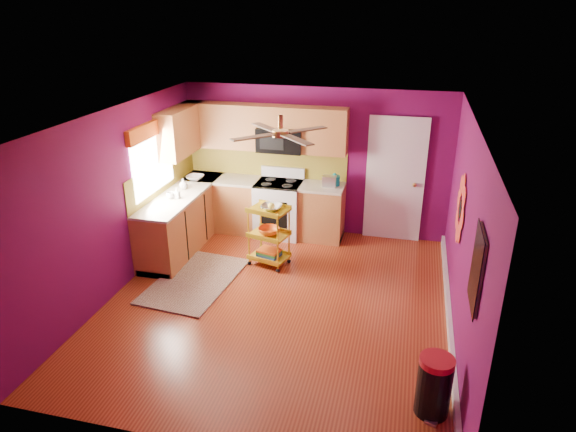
# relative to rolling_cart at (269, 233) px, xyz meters

# --- Properties ---
(ground) EXTENTS (5.00, 5.00, 0.00)m
(ground) POSITION_rel_rolling_cart_xyz_m (0.41, -1.05, -0.53)
(ground) COLOR maroon
(ground) RESTS_ON ground
(room_envelope) EXTENTS (4.54, 5.04, 2.52)m
(room_envelope) POSITION_rel_rolling_cart_xyz_m (0.43, -1.05, 1.11)
(room_envelope) COLOR #610B47
(room_envelope) RESTS_ON ground
(lower_cabinets) EXTENTS (2.81, 2.31, 0.94)m
(lower_cabinets) POSITION_rel_rolling_cart_xyz_m (-0.94, 0.77, -0.09)
(lower_cabinets) COLOR brown
(lower_cabinets) RESTS_ON ground
(electric_range) EXTENTS (0.76, 0.66, 1.13)m
(electric_range) POSITION_rel_rolling_cart_xyz_m (-0.14, 1.13, -0.04)
(electric_range) COLOR white
(electric_range) RESTS_ON ground
(upper_cabinetry) EXTENTS (2.80, 2.30, 1.26)m
(upper_cabinetry) POSITION_rel_rolling_cart_xyz_m (-0.84, 1.12, 1.27)
(upper_cabinetry) COLOR brown
(upper_cabinetry) RESTS_ON ground
(left_window) EXTENTS (0.08, 1.35, 1.08)m
(left_window) POSITION_rel_rolling_cart_xyz_m (-1.81, 0.00, 1.21)
(left_window) COLOR white
(left_window) RESTS_ON ground
(panel_door) EXTENTS (0.95, 0.11, 2.15)m
(panel_door) POSITION_rel_rolling_cart_xyz_m (1.76, 1.42, 0.50)
(panel_door) COLOR white
(panel_door) RESTS_ON ground
(right_wall_art) EXTENTS (0.04, 2.74, 1.04)m
(right_wall_art) POSITION_rel_rolling_cart_xyz_m (2.63, -1.39, 0.92)
(right_wall_art) COLOR black
(right_wall_art) RESTS_ON ground
(ceiling_fan) EXTENTS (1.01, 1.01, 0.26)m
(ceiling_fan) POSITION_rel_rolling_cart_xyz_m (0.41, -0.85, 1.76)
(ceiling_fan) COLOR #BF8C3F
(ceiling_fan) RESTS_ON ground
(shag_rug) EXTENTS (1.18, 1.77, 0.02)m
(shag_rug) POSITION_rel_rolling_cart_xyz_m (-0.91, -0.77, -0.51)
(shag_rug) COLOR #321710
(shag_rug) RESTS_ON ground
(rolling_cart) EXTENTS (0.65, 0.54, 1.03)m
(rolling_cart) POSITION_rel_rolling_cart_xyz_m (0.00, 0.00, 0.00)
(rolling_cart) COLOR gold
(rolling_cart) RESTS_ON ground
(trash_can) EXTENTS (0.43, 0.43, 0.64)m
(trash_can) POSITION_rel_rolling_cart_xyz_m (2.39, -2.61, -0.21)
(trash_can) COLOR black
(trash_can) RESTS_ON ground
(teal_kettle) EXTENTS (0.18, 0.18, 0.21)m
(teal_kettle) POSITION_rel_rolling_cart_xyz_m (0.78, 1.23, 0.50)
(teal_kettle) COLOR teal
(teal_kettle) RESTS_ON lower_cabinets
(toaster) EXTENTS (0.22, 0.15, 0.18)m
(toaster) POSITION_rel_rolling_cart_xyz_m (0.71, 1.14, 0.50)
(toaster) COLOR beige
(toaster) RESTS_ON lower_cabinets
(soap_bottle_a) EXTENTS (0.08, 0.08, 0.17)m
(soap_bottle_a) POSITION_rel_rolling_cart_xyz_m (-1.49, 0.04, 0.50)
(soap_bottle_a) COLOR #EA3F72
(soap_bottle_a) RESTS_ON lower_cabinets
(soap_bottle_b) EXTENTS (0.13, 0.13, 0.17)m
(soap_bottle_b) POSITION_rel_rolling_cart_xyz_m (-1.58, 0.47, 0.50)
(soap_bottle_b) COLOR white
(soap_bottle_b) RESTS_ON lower_cabinets
(counter_dish) EXTENTS (0.29, 0.29, 0.07)m
(counter_dish) POSITION_rel_rolling_cart_xyz_m (-1.58, 0.95, 0.45)
(counter_dish) COLOR white
(counter_dish) RESTS_ON lower_cabinets
(counter_cup) EXTENTS (0.13, 0.13, 0.10)m
(counter_cup) POSITION_rel_rolling_cart_xyz_m (-1.58, 0.01, 0.46)
(counter_cup) COLOR white
(counter_cup) RESTS_ON lower_cabinets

